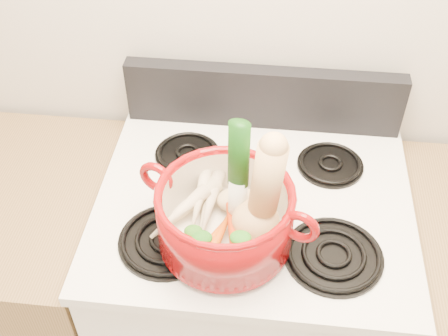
# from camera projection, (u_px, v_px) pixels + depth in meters

# --- Properties ---
(wall_back) EXTENTS (3.50, 0.02, 2.60)m
(wall_back) POSITION_uv_depth(u_px,v_px,m) (270.00, 1.00, 1.40)
(wall_back) COLOR beige
(wall_back) RESTS_ON floor
(stove_body) EXTENTS (0.76, 0.65, 0.92)m
(stove_body) POSITION_uv_depth(u_px,v_px,m) (248.00, 307.00, 1.73)
(stove_body) COLOR white
(stove_body) RESTS_ON floor
(cooktop) EXTENTS (0.78, 0.67, 0.03)m
(cooktop) POSITION_uv_depth(u_px,v_px,m) (254.00, 203.00, 1.40)
(cooktop) COLOR silver
(cooktop) RESTS_ON stove_body
(control_backsplash) EXTENTS (0.76, 0.05, 0.18)m
(control_backsplash) POSITION_uv_depth(u_px,v_px,m) (263.00, 97.00, 1.55)
(control_backsplash) COLOR black
(control_backsplash) RESTS_ON cooktop
(burner_front_left) EXTENTS (0.22, 0.22, 0.02)m
(burner_front_left) POSITION_uv_depth(u_px,v_px,m) (167.00, 240.00, 1.29)
(burner_front_left) COLOR black
(burner_front_left) RESTS_ON cooktop
(burner_front_right) EXTENTS (0.22, 0.22, 0.02)m
(burner_front_right) POSITION_uv_depth(u_px,v_px,m) (334.00, 255.00, 1.26)
(burner_front_right) COLOR black
(burner_front_right) RESTS_ON cooktop
(burner_back_left) EXTENTS (0.17, 0.17, 0.02)m
(burner_back_left) POSITION_uv_depth(u_px,v_px,m) (187.00, 153.00, 1.50)
(burner_back_left) COLOR black
(burner_back_left) RESTS_ON cooktop
(burner_back_right) EXTENTS (0.17, 0.17, 0.02)m
(burner_back_right) POSITION_uv_depth(u_px,v_px,m) (330.00, 164.00, 1.47)
(burner_back_right) COLOR black
(burner_back_right) RESTS_ON cooktop
(dutch_oven) EXTENTS (0.38, 0.38, 0.15)m
(dutch_oven) POSITION_uv_depth(u_px,v_px,m) (225.00, 217.00, 1.23)
(dutch_oven) COLOR maroon
(dutch_oven) RESTS_ON burner_front_left
(pot_handle_left) EXTENTS (0.09, 0.04, 0.08)m
(pot_handle_left) POSITION_uv_depth(u_px,v_px,m) (156.00, 177.00, 1.24)
(pot_handle_left) COLOR maroon
(pot_handle_left) RESTS_ON dutch_oven
(pot_handle_right) EXTENTS (0.09, 0.04, 0.08)m
(pot_handle_right) POSITION_uv_depth(u_px,v_px,m) (300.00, 227.00, 1.14)
(pot_handle_right) COLOR maroon
(pot_handle_right) RESTS_ON dutch_oven
(squash) EXTENTS (0.14, 0.12, 0.27)m
(squash) POSITION_uv_depth(u_px,v_px,m) (257.00, 193.00, 1.16)
(squash) COLOR #E5B175
(squash) RESTS_ON dutch_oven
(leek) EXTENTS (0.06, 0.06, 0.30)m
(leek) POSITION_uv_depth(u_px,v_px,m) (238.00, 175.00, 1.17)
(leek) COLOR silver
(leek) RESTS_ON dutch_oven
(ginger) EXTENTS (0.11, 0.09, 0.05)m
(ginger) POSITION_uv_depth(u_px,v_px,m) (236.00, 200.00, 1.29)
(ginger) COLOR tan
(ginger) RESTS_ON dutch_oven
(parsnip_0) EXTENTS (0.05, 0.20, 0.05)m
(parsnip_0) POSITION_uv_depth(u_px,v_px,m) (207.00, 206.00, 1.28)
(parsnip_0) COLOR beige
(parsnip_0) RESTS_ON dutch_oven
(parsnip_1) EXTENTS (0.16, 0.18, 0.06)m
(parsnip_1) POSITION_uv_depth(u_px,v_px,m) (185.00, 208.00, 1.26)
(parsnip_1) COLOR beige
(parsnip_1) RESTS_ON dutch_oven
(parsnip_2) EXTENTS (0.05, 0.17, 0.05)m
(parsnip_2) POSITION_uv_depth(u_px,v_px,m) (211.00, 200.00, 1.27)
(parsnip_2) COLOR beige
(parsnip_2) RESTS_ON dutch_oven
(parsnip_3) EXTENTS (0.13, 0.15, 0.05)m
(parsnip_3) POSITION_uv_depth(u_px,v_px,m) (180.00, 210.00, 1.24)
(parsnip_3) COLOR beige
(parsnip_3) RESTS_ON dutch_oven
(parsnip_4) EXTENTS (0.05, 0.20, 0.06)m
(parsnip_4) POSITION_uv_depth(u_px,v_px,m) (202.00, 189.00, 1.28)
(parsnip_4) COLOR beige
(parsnip_4) RESTS_ON dutch_oven
(carrot_0) EXTENTS (0.07, 0.17, 0.05)m
(carrot_0) POSITION_uv_depth(u_px,v_px,m) (217.00, 240.00, 1.21)
(carrot_0) COLOR #CD540A
(carrot_0) RESTS_ON dutch_oven
(carrot_1) EXTENTS (0.08, 0.14, 0.04)m
(carrot_1) POSITION_uv_depth(u_px,v_px,m) (212.00, 239.00, 1.21)
(carrot_1) COLOR #CC3F0A
(carrot_1) RESTS_ON dutch_oven
(carrot_2) EXTENTS (0.08, 0.18, 0.05)m
(carrot_2) POSITION_uv_depth(u_px,v_px,m) (233.00, 232.00, 1.21)
(carrot_2) COLOR red
(carrot_2) RESTS_ON dutch_oven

